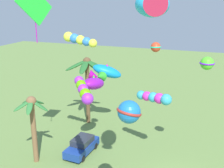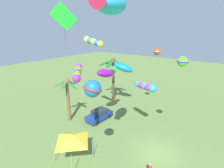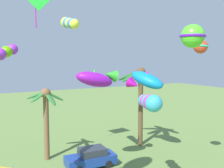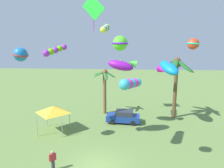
{
  "view_description": "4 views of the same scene",
  "coord_description": "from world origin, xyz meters",
  "px_view_note": "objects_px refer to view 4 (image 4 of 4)",
  "views": [
    {
      "loc": [
        -18.75,
        -1.26,
        13.76
      ],
      "look_at": [
        0.51,
        5.83,
        7.46
      ],
      "focal_mm": 44.52,
      "sensor_mm": 36.0,
      "label": 1
    },
    {
      "loc": [
        -14.23,
        -4.96,
        12.15
      ],
      "look_at": [
        -1.08,
        4.9,
        6.85
      ],
      "focal_mm": 27.3,
      "sensor_mm": 36.0,
      "label": 2
    },
    {
      "loc": [
        -6.23,
        -8.49,
        8.43
      ],
      "look_at": [
        0.95,
        4.39,
        7.01
      ],
      "focal_mm": 40.92,
      "sensor_mm": 36.0,
      "label": 3
    },
    {
      "loc": [
        2.27,
        -14.35,
        9.42
      ],
      "look_at": [
        0.79,
        4.28,
        5.7
      ],
      "focal_mm": 33.4,
      "sensor_mm": 36.0,
      "label": 4
    }
  ],
  "objects_px": {
    "kite_ball_4": "(20,54)",
    "kite_ball_6": "(193,44)",
    "kite_tube_0": "(131,83)",
    "kite_diamond_1": "(93,8)",
    "festival_tent": "(53,110)",
    "kite_fish_2": "(122,65)",
    "spectator_0": "(53,160)",
    "palm_tree_0": "(176,71)",
    "kite_tube_8": "(105,28)",
    "palm_tree_1": "(104,82)",
    "kite_tube_3": "(54,51)",
    "kite_fish_7": "(168,68)",
    "parked_car_0": "(123,117)",
    "kite_ball_5": "(120,43)"
  },
  "relations": [
    {
      "from": "kite_ball_4",
      "to": "kite_ball_6",
      "type": "distance_m",
      "value": 14.44
    },
    {
      "from": "palm_tree_0",
      "to": "kite_tube_8",
      "type": "xyz_separation_m",
      "value": [
        -8.35,
        -3.35,
        4.89
      ]
    },
    {
      "from": "festival_tent",
      "to": "parked_car_0",
      "type": "bearing_deg",
      "value": 22.81
    },
    {
      "from": "palm_tree_1",
      "to": "kite_tube_0",
      "type": "bearing_deg",
      "value": -70.99
    },
    {
      "from": "spectator_0",
      "to": "kite_ball_6",
      "type": "height_order",
      "value": "kite_ball_6"
    },
    {
      "from": "spectator_0",
      "to": "kite_fish_2",
      "type": "height_order",
      "value": "kite_fish_2"
    },
    {
      "from": "spectator_0",
      "to": "kite_fish_7",
      "type": "distance_m",
      "value": 14.88
    },
    {
      "from": "kite_fish_2",
      "to": "palm_tree_0",
      "type": "bearing_deg",
      "value": 30.03
    },
    {
      "from": "kite_diamond_1",
      "to": "kite_ball_5",
      "type": "distance_m",
      "value": 12.82
    },
    {
      "from": "kite_ball_5",
      "to": "kite_tube_8",
      "type": "bearing_deg",
      "value": 102.04
    },
    {
      "from": "kite_tube_0",
      "to": "kite_fish_7",
      "type": "bearing_deg",
      "value": 55.34
    },
    {
      "from": "palm_tree_1",
      "to": "kite_diamond_1",
      "type": "height_order",
      "value": "kite_diamond_1"
    },
    {
      "from": "kite_fish_2",
      "to": "kite_tube_8",
      "type": "relative_size",
      "value": 1.18
    },
    {
      "from": "kite_diamond_1",
      "to": "parked_car_0",
      "type": "bearing_deg",
      "value": -21.7
    },
    {
      "from": "palm_tree_1",
      "to": "kite_ball_6",
      "type": "bearing_deg",
      "value": -44.85
    },
    {
      "from": "festival_tent",
      "to": "palm_tree_1",
      "type": "bearing_deg",
      "value": 53.11
    },
    {
      "from": "palm_tree_0",
      "to": "kite_ball_5",
      "type": "xyz_separation_m",
      "value": [
        -6.4,
        -12.48,
        3.38
      ]
    },
    {
      "from": "parked_car_0",
      "to": "kite_ball_5",
      "type": "xyz_separation_m",
      "value": [
        -0.05,
        -10.2,
        8.62
      ]
    },
    {
      "from": "kite_ball_4",
      "to": "palm_tree_1",
      "type": "bearing_deg",
      "value": 60.38
    },
    {
      "from": "kite_tube_0",
      "to": "kite_ball_6",
      "type": "distance_m",
      "value": 6.26
    },
    {
      "from": "festival_tent",
      "to": "kite_tube_8",
      "type": "bearing_deg",
      "value": 20.63
    },
    {
      "from": "festival_tent",
      "to": "kite_fish_7",
      "type": "bearing_deg",
      "value": 12.28
    },
    {
      "from": "festival_tent",
      "to": "kite_diamond_1",
      "type": "xyz_separation_m",
      "value": [
        3.73,
        4.54,
        10.89
      ]
    },
    {
      "from": "festival_tent",
      "to": "kite_fish_2",
      "type": "bearing_deg",
      "value": 12.57
    },
    {
      "from": "palm_tree_1",
      "to": "kite_tube_8",
      "type": "bearing_deg",
      "value": -81.69
    },
    {
      "from": "palm_tree_1",
      "to": "kite_ball_5",
      "type": "bearing_deg",
      "value": -79.15
    },
    {
      "from": "kite_tube_0",
      "to": "spectator_0",
      "type": "bearing_deg",
      "value": -148.48
    },
    {
      "from": "kite_ball_5",
      "to": "kite_fish_7",
      "type": "xyz_separation_m",
      "value": [
        4.89,
        9.76,
        -2.69
      ]
    },
    {
      "from": "spectator_0",
      "to": "kite_tube_8",
      "type": "relative_size",
      "value": 0.58
    },
    {
      "from": "kite_tube_0",
      "to": "kite_diamond_1",
      "type": "bearing_deg",
      "value": 118.83
    },
    {
      "from": "parked_car_0",
      "to": "kite_tube_0",
      "type": "bearing_deg",
      "value": -83.79
    },
    {
      "from": "kite_tube_0",
      "to": "kite_fish_2",
      "type": "relative_size",
      "value": 0.96
    },
    {
      "from": "kite_tube_8",
      "to": "kite_tube_0",
      "type": "bearing_deg",
      "value": -63.27
    },
    {
      "from": "parked_car_0",
      "to": "kite_ball_4",
      "type": "xyz_separation_m",
      "value": [
        -8.4,
        -6.95,
        7.71
      ]
    },
    {
      "from": "palm_tree_0",
      "to": "kite_diamond_1",
      "type": "bearing_deg",
      "value": -175.28
    },
    {
      "from": "parked_car_0",
      "to": "kite_ball_5",
      "type": "height_order",
      "value": "kite_ball_5"
    },
    {
      "from": "palm_tree_0",
      "to": "palm_tree_1",
      "type": "distance_m",
      "value": 9.18
    },
    {
      "from": "kite_tube_0",
      "to": "kite_diamond_1",
      "type": "relative_size",
      "value": 0.75
    },
    {
      "from": "kite_diamond_1",
      "to": "kite_tube_8",
      "type": "bearing_deg",
      "value": -56.98
    },
    {
      "from": "spectator_0",
      "to": "kite_tube_8",
      "type": "bearing_deg",
      "value": 71.21
    },
    {
      "from": "kite_tube_3",
      "to": "kite_tube_8",
      "type": "xyz_separation_m",
      "value": [
        4.72,
        2.6,
        2.21
      ]
    },
    {
      "from": "spectator_0",
      "to": "kite_fish_2",
      "type": "distance_m",
      "value": 11.58
    },
    {
      "from": "palm_tree_1",
      "to": "kite_diamond_1",
      "type": "distance_m",
      "value": 9.27
    },
    {
      "from": "festival_tent",
      "to": "spectator_0",
      "type": "bearing_deg",
      "value": -70.98
    },
    {
      "from": "palm_tree_0",
      "to": "kite_ball_4",
      "type": "bearing_deg",
      "value": -147.99
    },
    {
      "from": "kite_tube_0",
      "to": "kite_ball_5",
      "type": "bearing_deg",
      "value": -101.23
    },
    {
      "from": "kite_fish_2",
      "to": "kite_tube_8",
      "type": "xyz_separation_m",
      "value": [
        -1.84,
        0.41,
        3.79
      ]
    },
    {
      "from": "kite_tube_0",
      "to": "kite_tube_3",
      "type": "distance_m",
      "value": 8.33
    },
    {
      "from": "kite_ball_5",
      "to": "kite_tube_8",
      "type": "relative_size",
      "value": 0.47
    },
    {
      "from": "kite_tube_8",
      "to": "kite_ball_4",
      "type": "bearing_deg",
      "value": -137.5
    }
  ]
}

